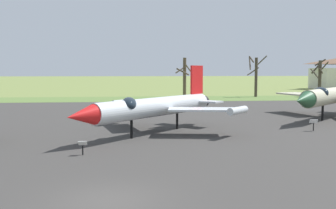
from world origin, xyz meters
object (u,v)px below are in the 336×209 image
(info_placard_front_right, at_px, (83,146))
(jet_fighter_rear_center, at_px, (332,95))
(jet_fighter_front_right, at_px, (153,107))
(info_placard_rear_center, at_px, (314,124))

(info_placard_front_right, height_order, jet_fighter_rear_center, jet_fighter_rear_center)
(jet_fighter_front_right, xyz_separation_m, jet_fighter_rear_center, (18.88, 8.10, 0.25))
(info_placard_rear_center, bearing_deg, jet_fighter_front_right, -179.24)
(jet_fighter_front_right, relative_size, jet_fighter_rear_center, 0.93)
(jet_fighter_front_right, relative_size, info_placard_rear_center, 13.62)
(jet_fighter_rear_center, bearing_deg, info_placard_rear_center, -126.04)
(jet_fighter_rear_center, bearing_deg, jet_fighter_front_right, -156.77)
(jet_fighter_front_right, xyz_separation_m, info_placard_rear_center, (13.11, 0.17, -1.54))
(info_placard_front_right, bearing_deg, jet_fighter_front_right, 57.50)
(jet_fighter_rear_center, relative_size, info_placard_rear_center, 14.70)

